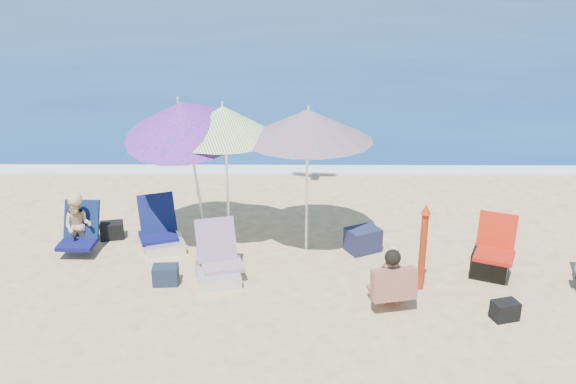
{
  "coord_description": "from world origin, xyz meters",
  "views": [
    {
      "loc": [
        -0.25,
        -6.78,
        4.03
      ],
      "look_at": [
        -0.3,
        1.0,
        1.1
      ],
      "focal_mm": 39.93,
      "sensor_mm": 36.0,
      "label": 1
    }
  ],
  "objects_px": {
    "umbrella_blue": "(183,118)",
    "person_center": "(392,278)",
    "chair_navy": "(161,236)",
    "person_left": "(78,225)",
    "furled_umbrella": "(423,243)",
    "chair_rainbow": "(218,266)",
    "umbrella_turquoise": "(308,125)",
    "umbrella_striped": "(224,122)",
    "camp_chair_left": "(491,258)"
  },
  "relations": [
    {
      "from": "umbrella_blue",
      "to": "person_center",
      "type": "relative_size",
      "value": 2.93
    },
    {
      "from": "chair_navy",
      "to": "person_left",
      "type": "xyz_separation_m",
      "value": [
        -1.14,
        -0.12,
        0.22
      ]
    },
    {
      "from": "furled_umbrella",
      "to": "chair_rainbow",
      "type": "relative_size",
      "value": 1.37
    },
    {
      "from": "person_center",
      "to": "chair_navy",
      "type": "bearing_deg",
      "value": 152.44
    },
    {
      "from": "chair_navy",
      "to": "person_center",
      "type": "distance_m",
      "value": 3.47
    },
    {
      "from": "umbrella_turquoise",
      "to": "chair_rainbow",
      "type": "bearing_deg",
      "value": -139.36
    },
    {
      "from": "umbrella_blue",
      "to": "furled_umbrella",
      "type": "distance_m",
      "value": 3.59
    },
    {
      "from": "chair_navy",
      "to": "person_left",
      "type": "bearing_deg",
      "value": -173.82
    },
    {
      "from": "umbrella_striped",
      "to": "chair_navy",
      "type": "height_order",
      "value": "umbrella_striped"
    },
    {
      "from": "furled_umbrella",
      "to": "chair_navy",
      "type": "relative_size",
      "value": 1.38
    },
    {
      "from": "umbrella_turquoise",
      "to": "umbrella_striped",
      "type": "height_order",
      "value": "umbrella_striped"
    },
    {
      "from": "chair_navy",
      "to": "chair_rainbow",
      "type": "height_order",
      "value": "chair_rainbow"
    },
    {
      "from": "umbrella_blue",
      "to": "chair_rainbow",
      "type": "distance_m",
      "value": 2.06
    },
    {
      "from": "umbrella_blue",
      "to": "furled_umbrella",
      "type": "height_order",
      "value": "umbrella_blue"
    },
    {
      "from": "camp_chair_left",
      "to": "person_center",
      "type": "relative_size",
      "value": 1.07
    },
    {
      "from": "umbrella_striped",
      "to": "person_center",
      "type": "height_order",
      "value": "umbrella_striped"
    },
    {
      "from": "camp_chair_left",
      "to": "person_left",
      "type": "height_order",
      "value": "person_left"
    },
    {
      "from": "umbrella_striped",
      "to": "umbrella_blue",
      "type": "distance_m",
      "value": 0.55
    },
    {
      "from": "umbrella_striped",
      "to": "person_left",
      "type": "distance_m",
      "value": 2.53
    },
    {
      "from": "umbrella_turquoise",
      "to": "umbrella_striped",
      "type": "distance_m",
      "value": 1.16
    },
    {
      "from": "furled_umbrella",
      "to": "chair_rainbow",
      "type": "distance_m",
      "value": 2.64
    },
    {
      "from": "umbrella_blue",
      "to": "person_left",
      "type": "xyz_separation_m",
      "value": [
        -1.54,
        -0.23,
        -1.49
      ]
    },
    {
      "from": "camp_chair_left",
      "to": "person_left",
      "type": "xyz_separation_m",
      "value": [
        -5.64,
        0.68,
        0.16
      ]
    },
    {
      "from": "camp_chair_left",
      "to": "chair_rainbow",
      "type": "bearing_deg",
      "value": -178.03
    },
    {
      "from": "furled_umbrella",
      "to": "chair_navy",
      "type": "bearing_deg",
      "value": 161.76
    },
    {
      "from": "chair_rainbow",
      "to": "person_center",
      "type": "bearing_deg",
      "value": -17.38
    },
    {
      "from": "chair_navy",
      "to": "person_center",
      "type": "bearing_deg",
      "value": -27.56
    },
    {
      "from": "furled_umbrella",
      "to": "umbrella_striped",
      "type": "bearing_deg",
      "value": 152.37
    },
    {
      "from": "person_left",
      "to": "chair_navy",
      "type": "bearing_deg",
      "value": 6.18
    },
    {
      "from": "umbrella_turquoise",
      "to": "furled_umbrella",
      "type": "xyz_separation_m",
      "value": [
        1.42,
        -1.23,
        -1.19
      ]
    },
    {
      "from": "umbrella_turquoise",
      "to": "furled_umbrella",
      "type": "distance_m",
      "value": 2.22
    },
    {
      "from": "umbrella_turquoise",
      "to": "camp_chair_left",
      "type": "xyz_separation_m",
      "value": [
        2.41,
        -0.88,
        -1.57
      ]
    },
    {
      "from": "chair_navy",
      "to": "camp_chair_left",
      "type": "relative_size",
      "value": 1.0
    },
    {
      "from": "umbrella_striped",
      "to": "chair_rainbow",
      "type": "xyz_separation_m",
      "value": [
        -0.01,
        -1.12,
        -1.63
      ]
    },
    {
      "from": "chair_rainbow",
      "to": "umbrella_striped",
      "type": "bearing_deg",
      "value": 89.32
    },
    {
      "from": "furled_umbrella",
      "to": "person_left",
      "type": "distance_m",
      "value": 4.77
    },
    {
      "from": "chair_rainbow",
      "to": "person_center",
      "type": "xyz_separation_m",
      "value": [
        2.15,
        -0.67,
        0.19
      ]
    },
    {
      "from": "chair_rainbow",
      "to": "person_left",
      "type": "relative_size",
      "value": 0.94
    },
    {
      "from": "umbrella_striped",
      "to": "chair_navy",
      "type": "relative_size",
      "value": 2.48
    },
    {
      "from": "furled_umbrella",
      "to": "person_left",
      "type": "relative_size",
      "value": 1.28
    },
    {
      "from": "person_center",
      "to": "person_left",
      "type": "distance_m",
      "value": 4.46
    },
    {
      "from": "chair_navy",
      "to": "person_center",
      "type": "relative_size",
      "value": 1.06
    },
    {
      "from": "umbrella_blue",
      "to": "chair_navy",
      "type": "height_order",
      "value": "umbrella_blue"
    },
    {
      "from": "umbrella_striped",
      "to": "camp_chair_left",
      "type": "distance_m",
      "value": 4.03
    },
    {
      "from": "person_left",
      "to": "umbrella_turquoise",
      "type": "bearing_deg",
      "value": 3.52
    },
    {
      "from": "person_center",
      "to": "person_left",
      "type": "height_order",
      "value": "person_left"
    },
    {
      "from": "chair_rainbow",
      "to": "person_left",
      "type": "distance_m",
      "value": 2.22
    },
    {
      "from": "furled_umbrella",
      "to": "camp_chair_left",
      "type": "distance_m",
      "value": 1.12
    },
    {
      "from": "chair_navy",
      "to": "chair_rainbow",
      "type": "relative_size",
      "value": 0.99
    },
    {
      "from": "umbrella_turquoise",
      "to": "chair_navy",
      "type": "height_order",
      "value": "umbrella_turquoise"
    }
  ]
}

